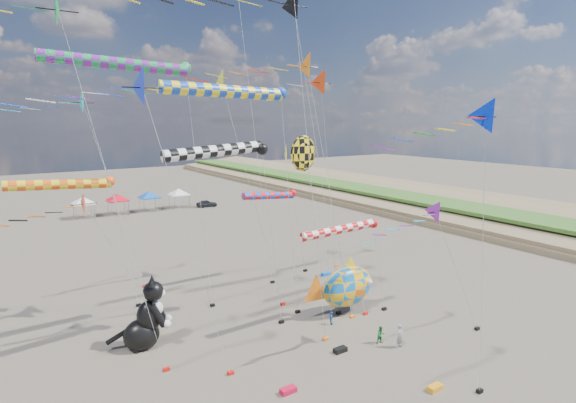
% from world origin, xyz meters
% --- Properties ---
extents(delta_kite_0, '(8.25, 1.74, 15.73)m').
position_xyz_m(delta_kite_0, '(0.53, -0.10, 14.47)').
color(delta_kite_0, '#0529DE').
rests_on(delta_kite_0, ground).
extents(delta_kite_1, '(10.76, 1.98, 17.10)m').
position_xyz_m(delta_kite_1, '(-11.07, 25.92, 15.75)').
color(delta_kite_1, '#1CE2D3').
rests_on(delta_kite_1, ground).
extents(delta_kite_2, '(9.92, 1.83, 10.14)m').
position_xyz_m(delta_kite_2, '(-12.80, 18.14, 8.88)').
color(delta_kite_2, '#FF3F14').
rests_on(delta_kite_2, ground).
extents(delta_kite_4, '(11.88, 1.95, 19.12)m').
position_xyz_m(delta_kite_4, '(-1.07, 10.88, 17.76)').
color(delta_kite_4, orange).
rests_on(delta_kite_4, ground).
extents(delta_kite_5, '(9.55, 2.05, 17.23)m').
position_xyz_m(delta_kite_5, '(-10.62, 9.07, 15.88)').
color(delta_kite_5, '#1B35CD').
rests_on(delta_kite_5, ground).
extents(delta_kite_6, '(9.35, 1.62, 9.75)m').
position_xyz_m(delta_kite_6, '(5.67, 4.46, 8.52)').
color(delta_kite_6, purple).
rests_on(delta_kite_6, ground).
extents(delta_kite_8, '(16.27, 2.57, 23.88)m').
position_xyz_m(delta_kite_8, '(-0.22, 13.65, 22.28)').
color(delta_kite_8, black).
rests_on(delta_kite_8, ground).
extents(delta_kite_9, '(13.07, 2.59, 19.31)m').
position_xyz_m(delta_kite_9, '(6.55, 20.74, 17.74)').
color(delta_kite_9, red).
rests_on(delta_kite_9, ground).
extents(delta_kite_10, '(12.14, 2.03, 20.82)m').
position_xyz_m(delta_kite_10, '(-14.67, 11.53, 19.42)').
color(delta_kite_10, '#16873E').
rests_on(delta_kite_10, ground).
extents(delta_kite_11, '(12.65, 2.41, 18.35)m').
position_xyz_m(delta_kite_11, '(-3.10, 15.77, 16.85)').
color(delta_kite_11, '#E1FF25').
rests_on(delta_kite_11, ground).
extents(windsock_0, '(6.95, 0.68, 8.29)m').
position_xyz_m(windsock_0, '(3.80, 21.42, 7.89)').
color(windsock_0, red).
rests_on(windsock_0, ground).
extents(windsock_1, '(8.17, 0.65, 7.47)m').
position_xyz_m(windsock_1, '(2.93, 10.54, 7.09)').
color(windsock_1, red).
rests_on(windsock_1, ground).
extents(windsock_2, '(8.50, 0.79, 13.15)m').
position_xyz_m(windsock_2, '(-5.12, 13.09, 12.70)').
color(windsock_2, black).
rests_on(windsock_2, ground).
extents(windsock_3, '(8.48, 0.76, 10.60)m').
position_xyz_m(windsock_3, '(-12.98, 21.98, 10.17)').
color(windsock_3, '#F45714').
rests_on(windsock_3, ground).
extents(windsock_4, '(10.23, 0.88, 16.91)m').
position_xyz_m(windsock_4, '(-3.92, 13.90, 16.42)').
color(windsock_4, '#1341BE').
rests_on(windsock_4, ground).
extents(windsock_5, '(11.03, 0.85, 18.72)m').
position_xyz_m(windsock_5, '(-9.31, 18.67, 18.23)').
color(windsock_5, '#1A904B').
rests_on(windsock_5, ground).
extents(angelfish_kite, '(3.74, 3.02, 13.58)m').
position_xyz_m(angelfish_kite, '(1.70, 13.98, 12.17)').
color(angelfish_kite, yellow).
rests_on(angelfish_kite, ground).
extents(cat_inflatable, '(3.94, 2.96, 4.77)m').
position_xyz_m(cat_inflatable, '(-9.88, 15.16, 2.38)').
color(cat_inflatable, black).
rests_on(cat_inflatable, ground).
extents(fish_inflatable, '(6.29, 2.68, 4.54)m').
position_xyz_m(fish_inflatable, '(4.47, 11.75, 2.16)').
color(fish_inflatable, blue).
rests_on(fish_inflatable, ground).
extents(person_adult, '(0.67, 0.53, 1.60)m').
position_xyz_m(person_adult, '(3.88, 5.79, 0.80)').
color(person_adult, '#93919C').
rests_on(person_adult, ground).
extents(child_green, '(0.67, 0.57, 1.21)m').
position_xyz_m(child_green, '(3.23, 6.86, 0.61)').
color(child_green, '#1F7F32').
rests_on(child_green, ground).
extents(child_blue, '(0.52, 0.62, 0.99)m').
position_xyz_m(child_blue, '(2.24, 10.88, 0.50)').
color(child_blue, blue).
rests_on(child_blue, ground).
extents(kite_bag_0, '(0.90, 0.44, 0.30)m').
position_xyz_m(kite_bag_0, '(8.55, 19.38, 0.15)').
color(kite_bag_0, blue).
rests_on(kite_bag_0, ground).
extents(kite_bag_1, '(0.90, 0.44, 0.30)m').
position_xyz_m(kite_bag_1, '(0.24, 7.48, 0.15)').
color(kite_bag_1, black).
rests_on(kite_bag_1, ground).
extents(kite_bag_2, '(0.90, 0.44, 0.30)m').
position_xyz_m(kite_bag_2, '(-4.97, 5.69, 0.15)').
color(kite_bag_2, red).
rests_on(kite_bag_2, ground).
extents(kite_bag_3, '(0.90, 0.44, 0.30)m').
position_xyz_m(kite_bag_3, '(1.89, 1.40, 0.15)').
color(kite_bag_3, orange).
rests_on(kite_bag_3, ground).
extents(tent_row, '(19.20, 4.20, 3.80)m').
position_xyz_m(tent_row, '(1.50, 60.00, 3.15)').
color(tent_row, white).
rests_on(tent_row, ground).
extents(parked_car, '(3.67, 1.79, 1.20)m').
position_xyz_m(parked_car, '(13.15, 58.00, 0.60)').
color(parked_car, '#26262D').
rests_on(parked_car, ground).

